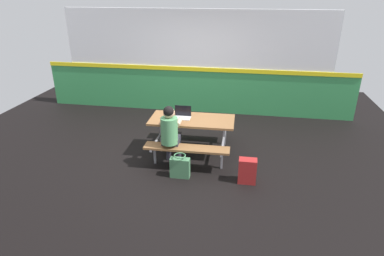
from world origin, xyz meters
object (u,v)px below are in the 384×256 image
student_nearer (170,131)px  tote_bag_bright (180,167)px  backpack_dark (247,171)px  picnic_table_main (192,127)px  laptop_silver (182,115)px

student_nearer → tote_bag_bright: bearing=-55.3°
backpack_dark → tote_bag_bright: size_ratio=1.02×
picnic_table_main → laptop_silver: bearing=170.0°
tote_bag_bright → laptop_silver: bearing=98.3°
backpack_dark → tote_bag_bright: bearing=-178.7°
laptop_silver → tote_bag_bright: laptop_silver is taller
backpack_dark → tote_bag_bright: backpack_dark is taller
laptop_silver → picnic_table_main: bearing=-10.0°
student_nearer → backpack_dark: bearing=-12.9°
picnic_table_main → backpack_dark: bearing=-38.8°
picnic_table_main → laptop_silver: 0.29m
student_nearer → laptop_silver: (0.10, 0.60, 0.08)m
picnic_table_main → student_nearer: (-0.30, -0.56, 0.14)m
picnic_table_main → student_nearer: 0.65m
student_nearer → backpack_dark: size_ratio=2.74×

